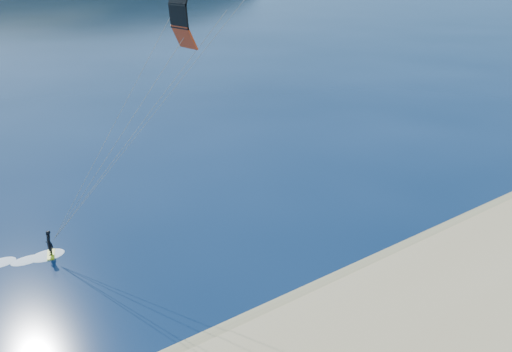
# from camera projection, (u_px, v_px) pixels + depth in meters

# --- Properties ---
(wet_sand) EXTENTS (220.00, 2.50, 0.10)m
(wet_sand) POSITION_uv_depth(u_px,v_px,m) (263.00, 325.00, 23.55)
(wet_sand) COLOR #927E55
(wet_sand) RESTS_ON ground
(kitesurfer_near) EXTENTS (23.66, 7.75, 17.46)m
(kitesurfer_near) POSITION_uv_depth(u_px,v_px,m) (212.00, 25.00, 26.27)
(kitesurfer_near) COLOR yellow
(kitesurfer_near) RESTS_ON ground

